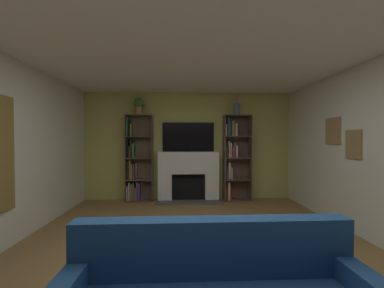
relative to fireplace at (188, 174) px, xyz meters
name	(u,v)px	position (x,y,z in m)	size (l,w,h in m)	color
ground_plane	(197,270)	(0.00, -3.04, -0.60)	(7.59, 7.59, 0.00)	olive
wall_back_accent	(188,146)	(0.00, 0.15, 0.65)	(4.94, 0.06, 2.51)	tan
ceiling	(198,33)	(0.00, -3.04, 1.94)	(4.94, 6.44, 0.06)	white
fireplace	(188,174)	(0.00, 0.00, 0.00)	(1.50, 0.54, 1.13)	white
tv	(188,137)	(0.00, 0.09, 0.87)	(1.20, 0.06, 0.68)	black
bookshelf_left	(136,163)	(-1.20, 0.02, 0.28)	(0.62, 0.27, 1.97)	brown
bookshelf_right	(233,156)	(1.05, 0.00, 0.42)	(0.62, 0.34, 1.97)	brown
potted_plant	(139,105)	(-1.12, -0.03, 1.59)	(0.23, 0.23, 0.38)	#9F7C4D
vase_with_flowers	(237,108)	(1.12, -0.03, 1.53)	(0.13, 0.13, 0.46)	slate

